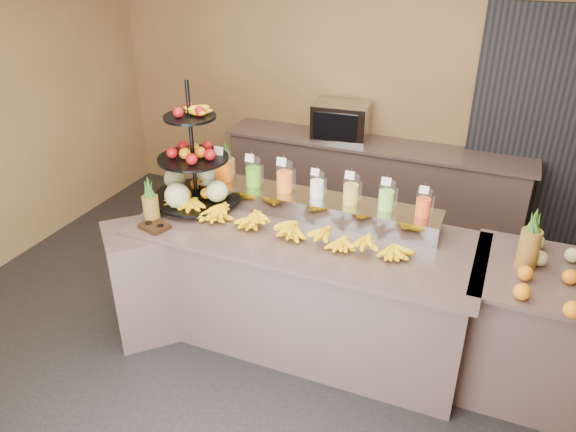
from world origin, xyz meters
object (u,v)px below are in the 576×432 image
Objects in this scene: banana_heap at (274,220)px; condiment_caddy at (155,226)px; oven_warmer at (341,121)px; fruit_stand at (200,175)px; pitcher_tray at (316,206)px; right_fruit_pile at (554,274)px.

banana_heap is 9.56× the size of condiment_caddy.
banana_heap is 2.01m from oven_warmer.
fruit_stand is 1.78× the size of oven_warmer.
pitcher_tray is 9.23× the size of condiment_caddy.
condiment_caddy is (-1.01, -0.64, -0.06)m from pitcher_tray.
pitcher_tray is 0.92m from fruit_stand.
oven_warmer is at bearing 134.98° from right_fruit_pile.
oven_warmer is (-0.35, 1.67, 0.11)m from pitcher_tray.
pitcher_tray reaches higher than condiment_caddy.
banana_heap is at bearing -179.85° from right_fruit_pile.
pitcher_tray is 1.20m from condiment_caddy.
right_fruit_pile is at bearing -11.14° from pitcher_tray.
fruit_stand reaches higher than pitcher_tray.
pitcher_tray is 3.67× the size of right_fruit_pile.
condiment_caddy is at bearing -110.91° from oven_warmer.
fruit_stand reaches higher than banana_heap.
right_fruit_pile is at bearing 0.15° from banana_heap.
right_fruit_pile is at bearing 13.19° from fruit_stand.
fruit_stand reaches higher than right_fruit_pile.
banana_heap is 1.84m from right_fruit_pile.
banana_heap is at bearing 3.73° from fruit_stand.
oven_warmer is at bearing 94.25° from banana_heap.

